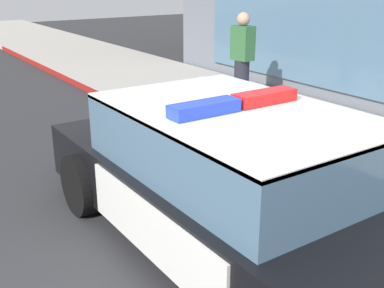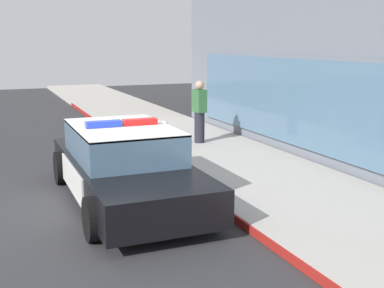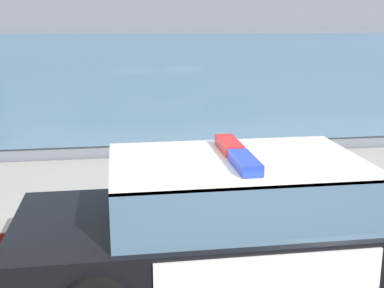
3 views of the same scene
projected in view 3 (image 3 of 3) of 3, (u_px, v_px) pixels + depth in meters
sidewalk at (203, 185)px, 8.47m from camera, size 48.00×3.33×0.15m
curb_red_paint at (224, 225)px, 6.86m from camera, size 28.80×0.04×0.14m
police_cruiser at (248, 221)px, 5.44m from camera, size 5.00×2.12×1.49m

